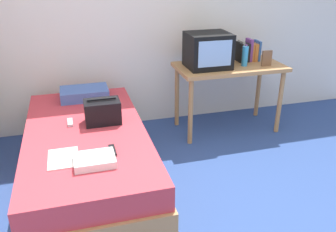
# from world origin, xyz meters

# --- Properties ---
(ground_plane) EXTENTS (8.00, 8.00, 0.00)m
(ground_plane) POSITION_xyz_m (0.00, 0.00, 0.00)
(ground_plane) COLOR #2D4784
(wall_back) EXTENTS (5.20, 0.10, 2.60)m
(wall_back) POSITION_xyz_m (0.00, 2.00, 1.30)
(wall_back) COLOR silver
(wall_back) RESTS_ON ground
(bed) EXTENTS (1.00, 2.00, 0.51)m
(bed) POSITION_xyz_m (-1.00, 0.81, 0.25)
(bed) COLOR #B27F4C
(bed) RESTS_ON ground
(desk) EXTENTS (1.16, 0.60, 0.75)m
(desk) POSITION_xyz_m (0.60, 1.50, 0.66)
(desk) COLOR #B27F4C
(desk) RESTS_ON ground
(tv) EXTENTS (0.44, 0.39, 0.36)m
(tv) POSITION_xyz_m (0.33, 1.49, 0.93)
(tv) COLOR black
(tv) RESTS_ON desk
(water_bottle) EXTENTS (0.06, 0.06, 0.21)m
(water_bottle) POSITION_xyz_m (0.73, 1.43, 0.86)
(water_bottle) COLOR #3399DB
(water_bottle) RESTS_ON desk
(book_row) EXTENTS (0.25, 0.17, 0.24)m
(book_row) POSITION_xyz_m (0.86, 1.62, 0.86)
(book_row) COLOR black
(book_row) RESTS_ON desk
(picture_frame) EXTENTS (0.11, 0.02, 0.17)m
(picture_frame) POSITION_xyz_m (0.96, 1.36, 0.84)
(picture_frame) COLOR brown
(picture_frame) RESTS_ON desk
(pillow) EXTENTS (0.47, 0.30, 0.11)m
(pillow) POSITION_xyz_m (-0.96, 1.55, 0.56)
(pillow) COLOR #4766AD
(pillow) RESTS_ON bed
(handbag) EXTENTS (0.30, 0.20, 0.23)m
(handbag) POSITION_xyz_m (-0.84, 0.92, 0.61)
(handbag) COLOR black
(handbag) RESTS_ON bed
(magazine) EXTENTS (0.21, 0.29, 0.01)m
(magazine) POSITION_xyz_m (-1.18, 0.38, 0.52)
(magazine) COLOR white
(magazine) RESTS_ON bed
(remote_dark) EXTENTS (0.04, 0.16, 0.02)m
(remote_dark) POSITION_xyz_m (-0.83, 0.39, 0.52)
(remote_dark) COLOR black
(remote_dark) RESTS_ON bed
(remote_silver) EXTENTS (0.04, 0.14, 0.02)m
(remote_silver) POSITION_xyz_m (-1.12, 0.97, 0.52)
(remote_silver) COLOR #B7B7BC
(remote_silver) RESTS_ON bed
(folded_towel) EXTENTS (0.28, 0.22, 0.05)m
(folded_towel) POSITION_xyz_m (-0.97, 0.25, 0.54)
(folded_towel) COLOR white
(folded_towel) RESTS_ON bed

